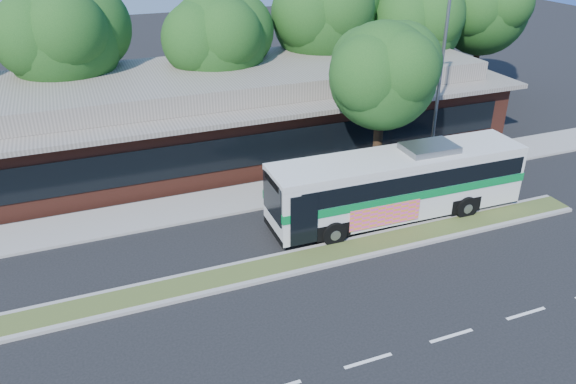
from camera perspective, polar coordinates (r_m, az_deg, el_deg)
name	(u,v)px	position (r m, az deg, el deg)	size (l,w,h in m)	color
ground	(303,271)	(21.22, 1.57, -8.06)	(120.00, 120.00, 0.00)	black
median_strip	(297,261)	(21.63, 0.95, -7.05)	(26.00, 1.10, 0.15)	#405022
sidewalk	(250,197)	(26.34, -3.86, -0.49)	(44.00, 2.60, 0.12)	gray
plaza_building	(212,112)	(31.40, -7.75, 8.05)	(33.20, 11.20, 4.45)	#55251A
lamp_post	(439,77)	(28.39, 15.13, 11.20)	(0.93, 0.18, 9.07)	slate
tree_bg_b	(70,36)	(32.65, -21.26, 14.57)	(6.69, 6.00, 9.00)	black
tree_bg_c	(223,39)	(32.84, -6.66, 15.22)	(6.24, 5.60, 8.26)	black
tree_bg_d	(329,13)	(36.05, 4.18, 17.70)	(6.91, 6.20, 9.37)	black
tree_bg_e	(420,21)	(38.25, 13.30, 16.60)	(6.47, 5.80, 8.50)	black
tree_bg_f	(488,7)	(42.60, 19.61, 17.24)	(6.69, 6.00, 8.92)	black
transit_bus	(399,180)	(24.43, 11.19, 1.22)	(11.43, 2.84, 3.19)	silver
sidewalk_tree	(388,72)	(25.99, 10.17, 11.88)	(5.38, 4.82, 7.90)	black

